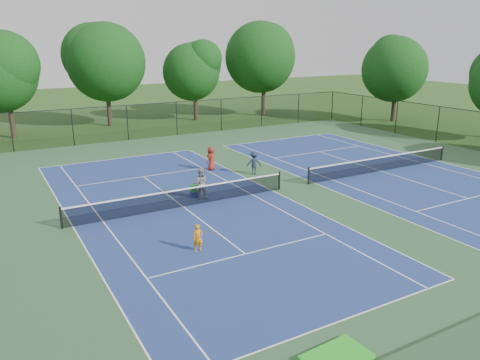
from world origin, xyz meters
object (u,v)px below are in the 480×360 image
tree_back_d (264,54)px  ball_crate (194,194)px  tree_back_a (5,68)px  ball_hopper (194,188)px  bystander_c (211,158)px  child_player (198,238)px  bystander_b (254,163)px  tree_back_c (194,68)px  tree_side_e (398,65)px  instructor (200,183)px  tree_back_b (105,58)px

tree_back_d → ball_crate: bearing=-129.6°
tree_back_a → ball_hopper: size_ratio=23.57×
bystander_c → child_player: bearing=29.3°
bystander_b → ball_crate: 5.74m
tree_back_c → tree_side_e: size_ratio=0.95×
ball_crate → ball_hopper: size_ratio=1.02×
tree_side_e → child_player: tree_side_e is taller
bystander_b → child_player: bearing=70.1°
tree_back_c → instructor: (-10.64, -24.20, -4.63)m
tree_back_d → child_player: tree_back_d is taller
tree_back_a → tree_back_d: (26.00, 0.00, 0.79)m
tree_side_e → bystander_b: tree_side_e is taller
tree_back_a → bystander_b: tree_back_a is taller
tree_back_b → ball_crate: 25.70m
child_player → tree_back_b: bearing=90.8°
tree_back_c → child_player: (-13.52, -30.19, -4.90)m
instructor → child_player: bearing=85.0°
tree_back_b → tree_back_d: tree_back_d is taller
bystander_c → ball_hopper: bystander_c is taller
tree_back_b → ball_crate: size_ratio=25.31×
tree_side_e → ball_crate: size_ratio=22.40×
tree_back_b → child_player: 32.09m
tree_back_b → child_player: bearing=-98.2°
tree_back_b → tree_side_e: (27.00, -12.00, -0.79)m
tree_back_c → ball_hopper: size_ratio=21.62×
tree_side_e → tree_back_d: bearing=135.0°
tree_back_a → instructor: tree_back_a is taller
instructor → tree_back_b: bearing=-73.1°
instructor → bystander_b: (5.01, 2.71, -0.11)m
child_player → ball_hopper: child_player is taller
bystander_b → bystander_c: size_ratio=0.95×
tree_back_a → ball_hopper: 24.54m
tree_back_a → ball_hopper: (7.15, -22.82, -5.53)m
child_player → ball_crate: (2.67, 6.38, -0.42)m
tree_back_a → child_player: bearing=-81.3°
tree_back_a → tree_back_b: 9.24m
child_player → ball_hopper: (2.67, 6.38, -0.07)m
tree_back_a → bystander_b: size_ratio=6.14×
tree_back_b → instructor: bearing=-93.7°
tree_back_c → tree_side_e: bearing=-31.4°
tree_side_e → instructor: (-28.64, -13.20, -4.96)m
tree_side_e → instructor: bearing=-155.3°
ball_hopper → tree_side_e: bearing=24.0°
instructor → ball_hopper: size_ratio=4.38×
tree_back_b → tree_back_c: size_ratio=1.19×
tree_side_e → child_player: 37.27m
bystander_b → ball_hopper: size_ratio=3.84×
tree_back_c → ball_crate: (-10.85, -23.82, -5.32)m
tree_back_b → tree_side_e: tree_back_b is taller
instructor → ball_crate: instructor is taller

